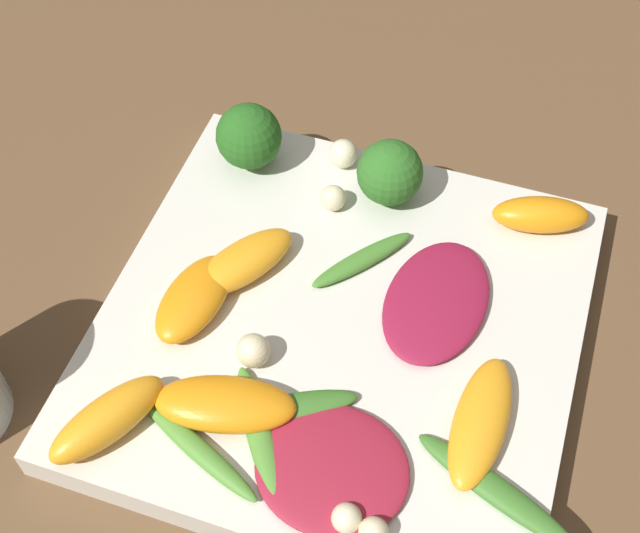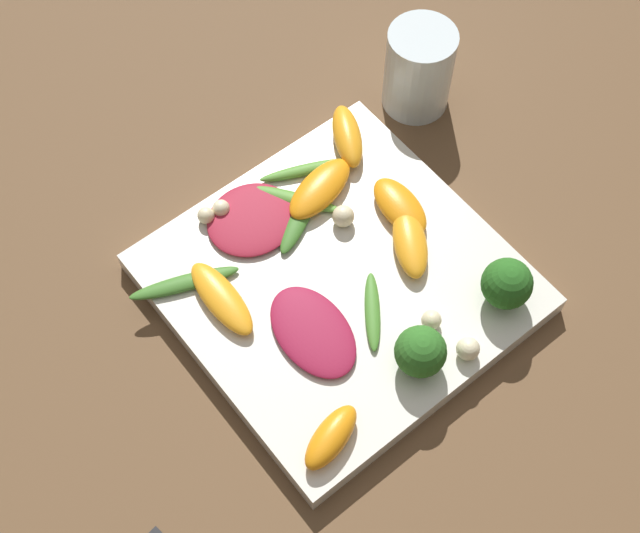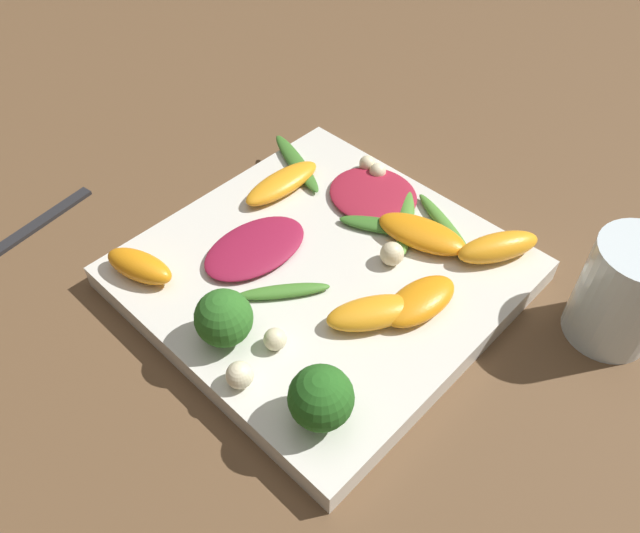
{
  "view_description": "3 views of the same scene",
  "coord_description": "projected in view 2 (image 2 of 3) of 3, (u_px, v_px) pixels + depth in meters",
  "views": [
    {
      "loc": [
        0.26,
        0.08,
        0.44
      ],
      "look_at": [
        -0.02,
        -0.02,
        0.04
      ],
      "focal_mm": 50.0,
      "sensor_mm": 36.0,
      "label": 1
    },
    {
      "loc": [
        -0.26,
        0.23,
        0.66
      ],
      "look_at": [
        0.01,
        0.01,
        0.03
      ],
      "focal_mm": 50.0,
      "sensor_mm": 36.0,
      "label": 2
    },
    {
      "loc": [
        -0.24,
        -0.23,
        0.38
      ],
      "look_at": [
        -0.02,
        -0.01,
        0.04
      ],
      "focal_mm": 35.0,
      "sensor_mm": 36.0,
      "label": 3
    }
  ],
  "objects": [
    {
      "name": "orange_segment_5",
      "position": [
        222.0,
        298.0,
        0.71
      ],
      "size": [
        0.08,
        0.03,
        0.01
      ],
      "color": "orange",
      "rests_on": "plate"
    },
    {
      "name": "orange_segment_1",
      "position": [
        320.0,
        189.0,
        0.76
      ],
      "size": [
        0.05,
        0.08,
        0.02
      ],
      "color": "orange",
      "rests_on": "plate"
    },
    {
      "name": "broccoli_floret_0",
      "position": [
        424.0,
        349.0,
        0.68
      ],
      "size": [
        0.04,
        0.04,
        0.04
      ],
      "color": "#7A9E51",
      "rests_on": "plate"
    },
    {
      "name": "macadamia_nut_3",
      "position": [
        206.0,
        215.0,
        0.75
      ],
      "size": [
        0.01,
        0.01,
        0.01
      ],
      "color": "beige",
      "rests_on": "plate"
    },
    {
      "name": "radicchio_leaf_1",
      "position": [
        252.0,
        219.0,
        0.75
      ],
      "size": [
        0.07,
        0.08,
        0.01
      ],
      "color": "maroon",
      "rests_on": "plate"
    },
    {
      "name": "arugula_sprig_1",
      "position": [
        184.0,
        283.0,
        0.72
      ],
      "size": [
        0.05,
        0.09,
        0.01
      ],
      "color": "#3D7528",
      "rests_on": "plate"
    },
    {
      "name": "macadamia_nut_2",
      "position": [
        468.0,
        349.0,
        0.69
      ],
      "size": [
        0.02,
        0.02,
        0.02
      ],
      "color": "beige",
      "rests_on": "plate"
    },
    {
      "name": "orange_segment_2",
      "position": [
        331.0,
        437.0,
        0.66
      ],
      "size": [
        0.04,
        0.06,
        0.02
      ],
      "color": "orange",
      "rests_on": "plate"
    },
    {
      "name": "arugula_sprig_2",
      "position": [
        293.0,
        199.0,
        0.76
      ],
      "size": [
        0.08,
        0.06,
        0.01
      ],
      "color": "#518E33",
      "rests_on": "plate"
    },
    {
      "name": "macadamia_nut_0",
      "position": [
        221.0,
        208.0,
        0.76
      ],
      "size": [
        0.01,
        0.01,
        0.01
      ],
      "color": "beige",
      "rests_on": "plate"
    },
    {
      "name": "broccoli_floret_1",
      "position": [
        507.0,
        284.0,
        0.7
      ],
      "size": [
        0.04,
        0.04,
        0.04
      ],
      "color": "#84AD5B",
      "rests_on": "plate"
    },
    {
      "name": "arugula_sprig_0",
      "position": [
        305.0,
        170.0,
        0.78
      ],
      "size": [
        0.04,
        0.08,
        0.01
      ],
      "color": "#518E33",
      "rests_on": "plate"
    },
    {
      "name": "ground_plane",
      "position": [
        338.0,
        289.0,
        0.75
      ],
      "size": [
        2.4,
        2.4,
        0.0
      ],
      "primitive_type": "plane",
      "color": "brown"
    },
    {
      "name": "plate",
      "position": [
        339.0,
        283.0,
        0.74
      ],
      "size": [
        0.26,
        0.26,
        0.02
      ],
      "color": "silver",
      "rests_on": "ground_plane"
    },
    {
      "name": "orange_segment_0",
      "position": [
        347.0,
        136.0,
        0.79
      ],
      "size": [
        0.07,
        0.05,
        0.02
      ],
      "color": "orange",
      "rests_on": "plate"
    },
    {
      "name": "arugula_sprig_4",
      "position": [
        299.0,
        218.0,
        0.75
      ],
      "size": [
        0.05,
        0.07,
        0.01
      ],
      "color": "#3D7528",
      "rests_on": "plate"
    },
    {
      "name": "drinking_glass",
      "position": [
        419.0,
        69.0,
        0.81
      ],
      "size": [
        0.06,
        0.06,
        0.09
      ],
      "color": "silver",
      "rests_on": "ground_plane"
    },
    {
      "name": "macadamia_nut_1",
      "position": [
        343.0,
        216.0,
        0.75
      ],
      "size": [
        0.02,
        0.02,
        0.02
      ],
      "color": "beige",
      "rests_on": "plate"
    },
    {
      "name": "macadamia_nut_4",
      "position": [
        431.0,
        320.0,
        0.7
      ],
      "size": [
        0.02,
        0.02,
        0.02
      ],
      "color": "beige",
      "rests_on": "plate"
    },
    {
      "name": "arugula_sprig_3",
      "position": [
        376.0,
        308.0,
        0.71
      ],
      "size": [
        0.06,
        0.05,
        0.01
      ],
      "color": "#47842D",
      "rests_on": "plate"
    },
    {
      "name": "orange_segment_3",
      "position": [
        410.0,
        242.0,
        0.74
      ],
      "size": [
        0.07,
        0.06,
        0.02
      ],
      "color": "orange",
      "rests_on": "plate"
    },
    {
      "name": "orange_segment_4",
      "position": [
        400.0,
        206.0,
        0.76
      ],
      "size": [
        0.07,
        0.04,
        0.02
      ],
      "color": "orange",
      "rests_on": "plate"
    },
    {
      "name": "radicchio_leaf_0",
      "position": [
        313.0,
        332.0,
        0.7
      ],
      "size": [
        0.09,
        0.06,
        0.01
      ],
      "color": "maroon",
      "rests_on": "plate"
    }
  ]
}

